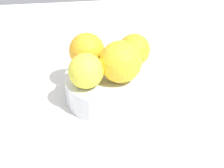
% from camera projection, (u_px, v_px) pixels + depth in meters
% --- Properties ---
extents(ground_plane, '(1.10, 1.10, 0.02)m').
position_uv_depth(ground_plane, '(112.00, 100.00, 0.64)').
color(ground_plane, silver).
extents(fruit_bowl, '(0.18, 0.18, 0.05)m').
position_uv_depth(fruit_bowl, '(112.00, 87.00, 0.62)').
color(fruit_bowl, silver).
rests_on(fruit_bowl, ground_plane).
extents(orange_in_bowl_0, '(0.08, 0.08, 0.08)m').
position_uv_depth(orange_in_bowl_0, '(121.00, 62.00, 0.57)').
color(orange_in_bowl_0, yellow).
rests_on(orange_in_bowl_0, fruit_bowl).
extents(orange_in_bowl_1, '(0.06, 0.06, 0.06)m').
position_uv_depth(orange_in_bowl_1, '(134.00, 50.00, 0.62)').
color(orange_in_bowl_1, '#F9A823').
rests_on(orange_in_bowl_1, fruit_bowl).
extents(orange_in_bowl_2, '(0.07, 0.07, 0.07)m').
position_uv_depth(orange_in_bowl_2, '(87.00, 50.00, 0.62)').
color(orange_in_bowl_2, '#F9A823').
rests_on(orange_in_bowl_2, fruit_bowl).
extents(orange_in_bowl_3, '(0.06, 0.06, 0.06)m').
position_uv_depth(orange_in_bowl_3, '(86.00, 71.00, 0.56)').
color(orange_in_bowl_3, yellow).
rests_on(orange_in_bowl_3, fruit_bowl).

